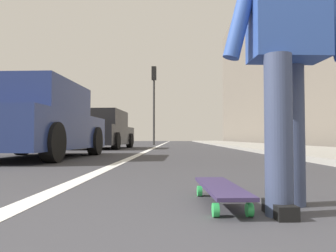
% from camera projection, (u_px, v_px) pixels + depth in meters
% --- Properties ---
extents(ground_plane, '(80.00, 80.00, 0.00)m').
position_uv_depth(ground_plane, '(187.00, 150.00, 10.83)').
color(ground_plane, '#38383D').
extents(lane_stripe_white, '(52.00, 0.16, 0.01)m').
position_uv_depth(lane_stripe_white, '(161.00, 145.00, 20.85)').
color(lane_stripe_white, silver).
rests_on(lane_stripe_white, ground).
extents(sidewalk_curb, '(52.00, 3.20, 0.10)m').
position_uv_depth(sidewalk_curb, '(243.00, 145.00, 18.75)').
color(sidewalk_curb, '#9E9B93').
rests_on(sidewalk_curb, ground).
extents(building_facade, '(40.00, 1.20, 13.18)m').
position_uv_depth(building_facade, '(273.00, 48.00, 22.92)').
color(building_facade, '#6F665B').
rests_on(building_facade, ground).
extents(skateboard, '(0.85, 0.25, 0.11)m').
position_uv_depth(skateboard, '(221.00, 189.00, 1.96)').
color(skateboard, green).
rests_on(skateboard, ground).
extents(skater_person, '(0.47, 0.72, 1.64)m').
position_uv_depth(skater_person, '(286.00, 39.00, 1.84)').
color(skater_person, '#384260').
rests_on(skater_person, ground).
extents(parked_car_near, '(4.11, 2.06, 1.49)m').
position_uv_depth(parked_car_near, '(34.00, 122.00, 6.62)').
color(parked_car_near, navy).
rests_on(parked_car_near, ground).
extents(parked_car_mid, '(4.30, 2.01, 1.46)m').
position_uv_depth(parked_car_mid, '(102.00, 131.00, 12.88)').
color(parked_car_mid, black).
rests_on(parked_car_mid, ground).
extents(traffic_light, '(0.33, 0.28, 4.67)m').
position_uv_depth(traffic_light, '(154.00, 91.00, 19.85)').
color(traffic_light, '#2D2D2D').
rests_on(traffic_light, ground).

